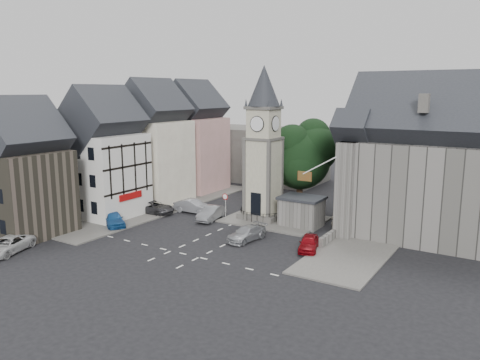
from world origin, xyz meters
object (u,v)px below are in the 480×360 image
Objects in this scene: car_west_blue at (113,219)px; pedestrian at (334,221)px; clock_tower at (263,144)px; stone_shelter at (302,211)px; car_east_red at (309,243)px.

car_west_blue is 22.39m from pedestrian.
stone_shelter is at bearing -5.84° from clock_tower.
pedestrian is (-0.50, 7.27, 0.18)m from car_east_red.
stone_shelter is at bearing 102.88° from car_east_red.
car_east_red is 2.31× the size of pedestrian.
clock_tower is 3.78× the size of stone_shelter.
car_west_blue is 1.14× the size of car_east_red.
car_east_red is at bearing 88.01° from pedestrian.
car_west_blue is 2.63× the size of pedestrian.
car_east_red is at bearing -47.93° from car_west_blue.
pedestrian is (3.20, 0.78, -0.72)m from stone_shelter.
stone_shelter is 3.37m from pedestrian.
stone_shelter is at bearing -26.40° from car_west_blue.
stone_shelter is 0.98× the size of car_west_blue.
car_west_blue is at bearing 23.50° from pedestrian.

